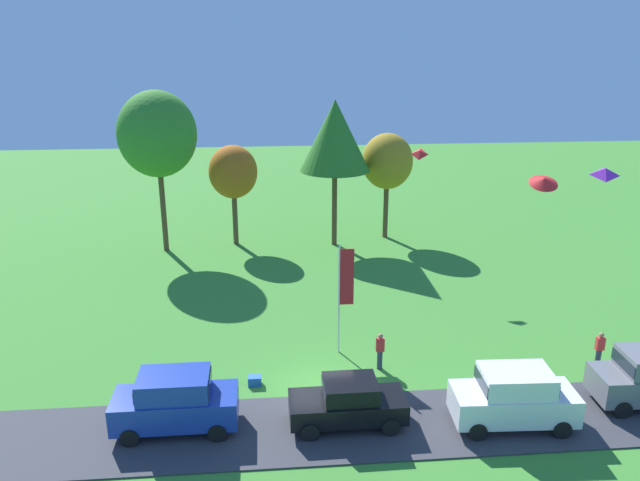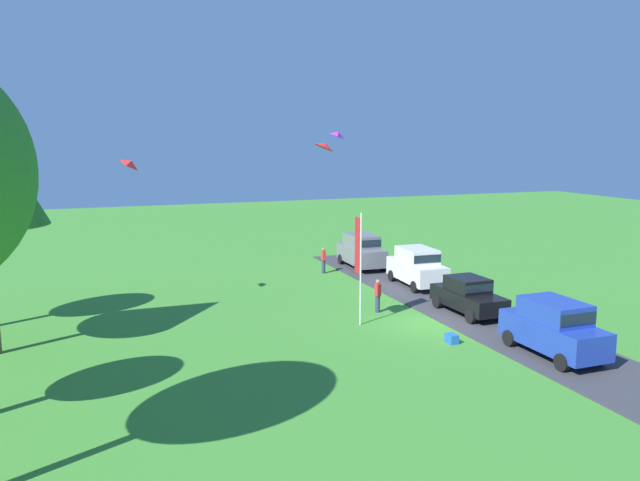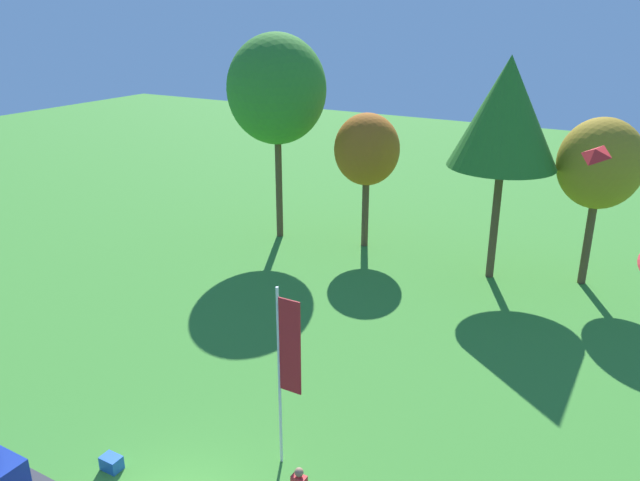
{
  "view_description": "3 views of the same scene",
  "coord_description": "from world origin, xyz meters",
  "px_view_note": "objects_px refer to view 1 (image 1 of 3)",
  "views": [
    {
      "loc": [
        -2.04,
        -22.77,
        14.2
      ],
      "look_at": [
        0.33,
        3.52,
        5.43
      ],
      "focal_mm": 35.0,
      "sensor_mm": 36.0,
      "label": 1
    },
    {
      "loc": [
        -24.97,
        15.1,
        8.73
      ],
      "look_at": [
        -0.06,
        5.71,
        4.39
      ],
      "focal_mm": 35.0,
      "sensor_mm": 36.0,
      "label": 2
    },
    {
      "loc": [
        9.14,
        -8.62,
        11.94
      ],
      "look_at": [
        0.79,
        6.05,
        5.62
      ],
      "focal_mm": 35.0,
      "sensor_mm": 36.0,
      "label": 3
    }
  ],
  "objects_px": {
    "person_beside_suv": "(599,350)",
    "kite_diamond_low_drifter": "(420,153)",
    "kite_diamond_high_left": "(605,172)",
    "flag_banner": "(344,284)",
    "car_suv_mid_row": "(175,400)",
    "person_watching_sky": "(380,351)",
    "car_suv_by_flagpole": "(514,395)",
    "tree_far_left": "(233,172)",
    "cooler_box": "(255,381)",
    "kite_delta_mid_center": "(544,181)",
    "tree_right_of_center": "(157,134)",
    "tree_center_back": "(335,136)",
    "tree_left_of_center": "(387,162)",
    "car_sedan_near_entrance": "(348,401)"
  },
  "relations": [
    {
      "from": "person_beside_suv",
      "to": "kite_diamond_low_drifter",
      "type": "distance_m",
      "value": 14.94
    },
    {
      "from": "car_suv_by_flagpole",
      "to": "kite_diamond_low_drifter",
      "type": "relative_size",
      "value": 6.29
    },
    {
      "from": "car_sedan_near_entrance",
      "to": "tree_center_back",
      "type": "relative_size",
      "value": 0.44
    },
    {
      "from": "tree_far_left",
      "to": "tree_right_of_center",
      "type": "bearing_deg",
      "value": -168.46
    },
    {
      "from": "person_beside_suv",
      "to": "tree_far_left",
      "type": "xyz_separation_m",
      "value": [
        -16.74,
        18.92,
        4.29
      ]
    },
    {
      "from": "car_sedan_near_entrance",
      "to": "kite_delta_mid_center",
      "type": "bearing_deg",
      "value": 26.54
    },
    {
      "from": "tree_far_left",
      "to": "kite_delta_mid_center",
      "type": "bearing_deg",
      "value": -52.3
    },
    {
      "from": "tree_far_left",
      "to": "kite_diamond_low_drifter",
      "type": "bearing_deg",
      "value": -30.85
    },
    {
      "from": "tree_right_of_center",
      "to": "kite_delta_mid_center",
      "type": "xyz_separation_m",
      "value": [
        18.54,
        -16.88,
        0.38
      ]
    },
    {
      "from": "person_watching_sky",
      "to": "flag_banner",
      "type": "distance_m",
      "value": 3.36
    },
    {
      "from": "person_beside_suv",
      "to": "flag_banner",
      "type": "relative_size",
      "value": 0.32
    },
    {
      "from": "tree_right_of_center",
      "to": "tree_left_of_center",
      "type": "distance_m",
      "value": 15.85
    },
    {
      "from": "tree_right_of_center",
      "to": "kite_diamond_low_drifter",
      "type": "bearing_deg",
      "value": -19.78
    },
    {
      "from": "tree_left_of_center",
      "to": "kite_diamond_low_drifter",
      "type": "distance_m",
      "value": 7.6
    },
    {
      "from": "kite_diamond_high_left",
      "to": "kite_delta_mid_center",
      "type": "height_order",
      "value": "kite_diamond_high_left"
    },
    {
      "from": "tree_center_back",
      "to": "kite_delta_mid_center",
      "type": "bearing_deg",
      "value": -68.13
    },
    {
      "from": "car_suv_by_flagpole",
      "to": "tree_far_left",
      "type": "height_order",
      "value": "tree_far_left"
    },
    {
      "from": "person_watching_sky",
      "to": "flag_banner",
      "type": "height_order",
      "value": "flag_banner"
    },
    {
      "from": "person_beside_suv",
      "to": "kite_diamond_high_left",
      "type": "height_order",
      "value": "kite_diamond_high_left"
    },
    {
      "from": "car_suv_by_flagpole",
      "to": "kite_diamond_high_left",
      "type": "relative_size",
      "value": 5.65
    },
    {
      "from": "tree_right_of_center",
      "to": "tree_center_back",
      "type": "height_order",
      "value": "tree_right_of_center"
    },
    {
      "from": "car_suv_by_flagpole",
      "to": "tree_far_left",
      "type": "bearing_deg",
      "value": 116.31
    },
    {
      "from": "car_suv_mid_row",
      "to": "tree_far_left",
      "type": "height_order",
      "value": "tree_far_left"
    },
    {
      "from": "car_suv_mid_row",
      "to": "person_watching_sky",
      "type": "bearing_deg",
      "value": 24.19
    },
    {
      "from": "car_suv_by_flagpole",
      "to": "tree_far_left",
      "type": "xyz_separation_m",
      "value": [
        -11.26,
        22.78,
        3.87
      ]
    },
    {
      "from": "car_suv_mid_row",
      "to": "kite_diamond_low_drifter",
      "type": "height_order",
      "value": "kite_diamond_low_drifter"
    },
    {
      "from": "kite_diamond_high_left",
      "to": "kite_diamond_low_drifter",
      "type": "distance_m",
      "value": 13.49
    },
    {
      "from": "kite_delta_mid_center",
      "to": "tree_left_of_center",
      "type": "bearing_deg",
      "value": 99.09
    },
    {
      "from": "person_beside_suv",
      "to": "flag_banner",
      "type": "bearing_deg",
      "value": 167.42
    },
    {
      "from": "car_suv_mid_row",
      "to": "person_watching_sky",
      "type": "distance_m",
      "value": 9.23
    },
    {
      "from": "car_suv_mid_row",
      "to": "car_suv_by_flagpole",
      "type": "height_order",
      "value": "same"
    },
    {
      "from": "person_beside_suv",
      "to": "tree_center_back",
      "type": "distance_m",
      "value": 21.73
    },
    {
      "from": "tree_far_left",
      "to": "kite_diamond_low_drifter",
      "type": "relative_size",
      "value": 9.46
    },
    {
      "from": "car_suv_by_flagpole",
      "to": "kite_delta_mid_center",
      "type": "height_order",
      "value": "kite_delta_mid_center"
    },
    {
      "from": "car_suv_mid_row",
      "to": "kite_diamond_high_left",
      "type": "distance_m",
      "value": 18.75
    },
    {
      "from": "car_suv_by_flagpole",
      "to": "person_beside_suv",
      "type": "relative_size",
      "value": 2.74
    },
    {
      "from": "person_watching_sky",
      "to": "person_beside_suv",
      "type": "distance_m",
      "value": 9.75
    },
    {
      "from": "person_beside_suv",
      "to": "car_sedan_near_entrance",
      "type": "bearing_deg",
      "value": -164.27
    },
    {
      "from": "car_sedan_near_entrance",
      "to": "person_beside_suv",
      "type": "bearing_deg",
      "value": 15.73
    },
    {
      "from": "tree_left_of_center",
      "to": "flag_banner",
      "type": "height_order",
      "value": "tree_left_of_center"
    },
    {
      "from": "person_beside_suv",
      "to": "kite_diamond_high_left",
      "type": "distance_m",
      "value": 8.26
    },
    {
      "from": "kite_diamond_high_left",
      "to": "flag_banner",
      "type": "bearing_deg",
      "value": 163.09
    },
    {
      "from": "car_suv_mid_row",
      "to": "kite_diamond_low_drifter",
      "type": "distance_m",
      "value": 20.74
    },
    {
      "from": "flag_banner",
      "to": "cooler_box",
      "type": "bearing_deg",
      "value": -147.92
    },
    {
      "from": "car_suv_by_flagpole",
      "to": "tree_right_of_center",
      "type": "xyz_separation_m",
      "value": [
        -16.01,
        21.81,
        6.69
      ]
    },
    {
      "from": "tree_far_left",
      "to": "flag_banner",
      "type": "height_order",
      "value": "tree_far_left"
    },
    {
      "from": "car_sedan_near_entrance",
      "to": "tree_left_of_center",
      "type": "distance_m",
      "value": 23.97
    },
    {
      "from": "car_sedan_near_entrance",
      "to": "tree_far_left",
      "type": "height_order",
      "value": "tree_far_left"
    },
    {
      "from": "flag_banner",
      "to": "cooler_box",
      "type": "distance_m",
      "value": 5.83
    },
    {
      "from": "car_suv_by_flagpole",
      "to": "person_watching_sky",
      "type": "xyz_separation_m",
      "value": [
        -4.24,
        4.64,
        -0.42
      ]
    }
  ]
}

